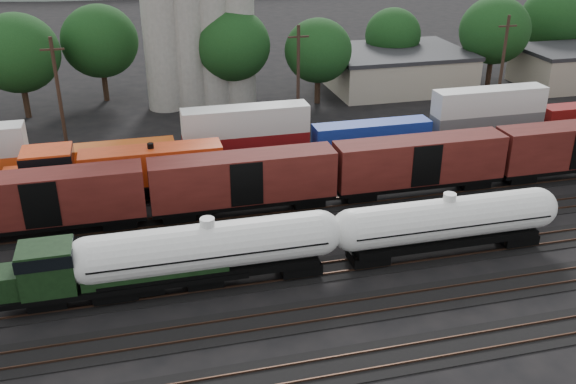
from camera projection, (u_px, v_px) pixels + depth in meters
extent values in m
plane|color=black|center=(219.00, 247.00, 48.07)|extent=(600.00, 600.00, 0.00)
cube|color=black|center=(261.00, 380.00, 34.87)|extent=(180.00, 3.20, 0.08)
cube|color=#382319|center=(258.00, 370.00, 35.46)|extent=(180.00, 0.08, 0.16)
cube|color=black|center=(244.00, 326.00, 39.26)|extent=(180.00, 3.20, 0.08)
cube|color=#382319|center=(246.00, 332.00, 38.60)|extent=(180.00, 0.08, 0.16)
cube|color=#382319|center=(242.00, 318.00, 39.86)|extent=(180.00, 0.08, 0.16)
cube|color=black|center=(230.00, 282.00, 43.66)|extent=(180.00, 3.20, 0.08)
cube|color=#382319|center=(232.00, 287.00, 42.99)|extent=(180.00, 0.08, 0.16)
cube|color=#382319|center=(229.00, 276.00, 44.25)|extent=(180.00, 0.08, 0.16)
cube|color=black|center=(219.00, 247.00, 48.05)|extent=(180.00, 3.20, 0.08)
cube|color=#382319|center=(221.00, 250.00, 47.39)|extent=(180.00, 0.08, 0.16)
cube|color=#382319|center=(218.00, 241.00, 48.65)|extent=(180.00, 0.08, 0.16)
cube|color=black|center=(210.00, 217.00, 52.45)|extent=(180.00, 3.20, 0.08)
cube|color=#382319|center=(211.00, 220.00, 51.78)|extent=(180.00, 0.08, 0.16)
cube|color=#382319|center=(209.00, 212.00, 53.04)|extent=(180.00, 0.08, 0.16)
cube|color=black|center=(202.00, 192.00, 56.84)|extent=(180.00, 3.20, 0.08)
cube|color=#382319|center=(203.00, 195.00, 56.18)|extent=(180.00, 0.08, 0.16)
cube|color=#382319|center=(201.00, 188.00, 57.44)|extent=(180.00, 0.08, 0.16)
cube|color=black|center=(196.00, 171.00, 61.24)|extent=(180.00, 3.20, 0.08)
cube|color=#382319|center=(196.00, 173.00, 60.57)|extent=(180.00, 0.08, 0.16)
cube|color=#382319|center=(195.00, 167.00, 61.83)|extent=(180.00, 0.08, 0.16)
cube|color=black|center=(127.00, 281.00, 41.67)|extent=(15.59, 2.66, 0.37)
cube|color=black|center=(128.00, 286.00, 41.84)|extent=(4.59, 2.02, 0.73)
cube|color=black|center=(155.00, 258.00, 41.48)|extent=(9.36, 2.20, 2.48)
cube|color=black|center=(48.00, 268.00, 39.91)|extent=(3.30, 2.66, 3.03)
cube|color=black|center=(45.00, 254.00, 39.51)|extent=(3.39, 2.75, 0.83)
cube|color=black|center=(12.00, 282.00, 39.72)|extent=(1.47, 2.20, 1.65)
cylinder|color=black|center=(153.00, 240.00, 40.90)|extent=(0.46, 0.46, 0.46)
cube|color=black|center=(48.00, 299.00, 40.81)|extent=(2.38, 1.83, 0.64)
cube|color=black|center=(204.00, 278.00, 43.03)|extent=(2.38, 1.83, 0.64)
cylinder|color=white|center=(209.00, 246.00, 42.09)|extent=(15.15, 3.12, 3.12)
sphere|color=white|center=(89.00, 261.00, 40.41)|extent=(3.12, 3.12, 3.12)
sphere|color=white|center=(319.00, 233.00, 43.78)|extent=(3.12, 3.12, 3.12)
cylinder|color=white|center=(207.00, 222.00, 41.34)|extent=(0.97, 0.97, 0.54)
cube|color=black|center=(209.00, 246.00, 42.09)|extent=(15.49, 3.27, 0.09)
cube|color=black|center=(210.00, 268.00, 42.82)|extent=(14.63, 2.37, 0.54)
cube|color=black|center=(116.00, 289.00, 41.71)|extent=(2.80, 2.15, 0.75)
cube|color=black|center=(299.00, 265.00, 44.47)|extent=(2.80, 2.15, 0.75)
cylinder|color=white|center=(447.00, 218.00, 45.97)|extent=(14.49, 2.98, 2.98)
sphere|color=white|center=(352.00, 230.00, 44.35)|extent=(2.98, 2.98, 2.98)
sphere|color=white|center=(536.00, 207.00, 47.58)|extent=(2.98, 2.98, 2.98)
cylinder|color=white|center=(450.00, 197.00, 45.25)|extent=(0.93, 0.93, 0.51)
cube|color=black|center=(447.00, 218.00, 45.97)|extent=(14.82, 3.13, 0.08)
cube|color=black|center=(445.00, 238.00, 46.66)|extent=(14.00, 2.26, 0.51)
cube|color=black|center=(368.00, 256.00, 45.60)|extent=(2.68, 2.06, 0.72)
cube|color=black|center=(516.00, 236.00, 48.24)|extent=(2.68, 2.06, 0.72)
cube|color=black|center=(126.00, 185.00, 54.82)|extent=(19.81, 3.19, 0.44)
cube|color=black|center=(126.00, 191.00, 55.03)|extent=(5.50, 2.42, 0.88)
cube|color=red|center=(152.00, 164.00, 54.63)|extent=(11.89, 2.64, 2.97)
cube|color=red|center=(49.00, 170.00, 52.64)|extent=(3.96, 3.19, 3.63)
cube|color=black|center=(47.00, 157.00, 52.15)|extent=(4.07, 3.30, 0.99)
cube|color=red|center=(15.00, 183.00, 52.37)|extent=(1.76, 2.64, 1.98)
cylinder|color=black|center=(150.00, 146.00, 53.94)|extent=(0.55, 0.55, 0.55)
cube|color=black|center=(49.00, 201.00, 53.71)|extent=(2.86, 2.20, 0.77)
cube|color=black|center=(200.00, 186.00, 56.54)|extent=(2.86, 2.20, 0.77)
cube|color=black|center=(47.00, 222.00, 49.17)|extent=(15.00, 2.60, 0.40)
cube|color=#491511|center=(42.00, 197.00, 48.29)|extent=(15.00, 2.90, 3.80)
cube|color=black|center=(244.00, 201.00, 52.60)|extent=(15.00, 2.60, 0.40)
cube|color=#491511|center=(243.00, 177.00, 51.71)|extent=(15.00, 2.90, 3.80)
cube|color=black|center=(417.00, 182.00, 56.02)|extent=(15.00, 2.60, 0.40)
cube|color=#491511|center=(420.00, 160.00, 55.14)|extent=(15.00, 2.90, 3.80)
cube|color=black|center=(571.00, 165.00, 59.45)|extent=(15.00, 2.60, 0.40)
cube|color=#491511|center=(575.00, 144.00, 58.56)|extent=(15.00, 2.90, 3.80)
cube|color=black|center=(195.00, 166.00, 61.04)|extent=(160.00, 2.60, 0.60)
cube|color=#C04C13|center=(109.00, 158.00, 58.63)|extent=(12.00, 2.40, 2.60)
cube|color=maroon|center=(246.00, 146.00, 61.48)|extent=(12.00, 2.40, 2.60)
cube|color=silver|center=(246.00, 120.00, 60.38)|extent=(12.00, 2.40, 2.60)
cube|color=#163098|center=(372.00, 135.00, 64.33)|extent=(12.00, 2.40, 2.60)
cube|color=#595C5E|center=(486.00, 125.00, 67.17)|extent=(12.00, 2.40, 2.60)
cube|color=silver|center=(490.00, 101.00, 66.08)|extent=(12.00, 2.40, 2.60)
cylinder|color=gray|center=(161.00, 34.00, 75.69)|extent=(4.40, 4.40, 18.00)
cylinder|color=gray|center=(187.00, 33.00, 76.36)|extent=(4.40, 4.40, 18.00)
cylinder|color=gray|center=(212.00, 32.00, 77.03)|extent=(4.40, 4.40, 18.00)
cylinder|color=gray|center=(237.00, 31.00, 77.70)|extent=(4.40, 4.40, 18.00)
cube|color=#9E937F|center=(395.00, 70.00, 87.17)|extent=(18.00, 14.00, 4.60)
cube|color=#232326|center=(397.00, 52.00, 86.10)|extent=(18.36, 14.28, 0.50)
cylinder|color=black|center=(26.00, 103.00, 75.40)|extent=(0.70, 0.70, 3.50)
ellipsoid|color=#163D16|center=(17.00, 53.00, 72.92)|extent=(9.51, 9.51, 9.01)
cylinder|color=black|center=(105.00, 87.00, 81.64)|extent=(0.70, 0.70, 3.47)
ellipsoid|color=#163D16|center=(100.00, 41.00, 79.19)|extent=(9.41, 9.41, 8.92)
cylinder|color=black|center=(234.00, 91.00, 80.33)|extent=(0.70, 0.70, 3.39)
ellipsoid|color=#163D16|center=(233.00, 45.00, 77.92)|extent=(9.21, 9.21, 8.72)
cylinder|color=black|center=(317.00, 91.00, 80.70)|extent=(0.70, 0.70, 3.05)
ellipsoid|color=#163D16|center=(318.00, 51.00, 78.54)|extent=(8.27, 8.27, 7.83)
cylinder|color=black|center=(391.00, 68.00, 91.60)|extent=(0.70, 0.70, 2.86)
ellipsoid|color=#163D16|center=(393.00, 35.00, 89.58)|extent=(7.76, 7.76, 7.35)
cylinder|color=black|center=(489.00, 73.00, 88.06)|extent=(0.70, 0.70, 3.45)
ellipsoid|color=#163D16|center=(495.00, 30.00, 85.62)|extent=(9.36, 9.36, 8.87)
cylinder|color=black|center=(546.00, 57.00, 96.85)|extent=(0.70, 0.70, 3.46)
ellipsoid|color=#163D16|center=(553.00, 18.00, 94.40)|extent=(9.38, 9.38, 8.89)
cylinder|color=black|center=(60.00, 99.00, 62.21)|extent=(0.36, 0.36, 12.00)
cube|color=black|center=(52.00, 49.00, 60.18)|extent=(2.20, 0.18, 0.18)
cylinder|color=black|center=(298.00, 83.00, 67.54)|extent=(0.36, 0.36, 12.00)
cube|color=black|center=(298.00, 37.00, 65.52)|extent=(2.20, 0.18, 0.18)
cylinder|color=black|center=(502.00, 69.00, 72.88)|extent=(0.36, 0.36, 12.00)
cube|color=black|center=(508.00, 26.00, 70.86)|extent=(2.20, 0.18, 0.18)
ellipsoid|color=#59665B|center=(223.00, 6.00, 295.10)|extent=(520.00, 286.00, 130.00)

